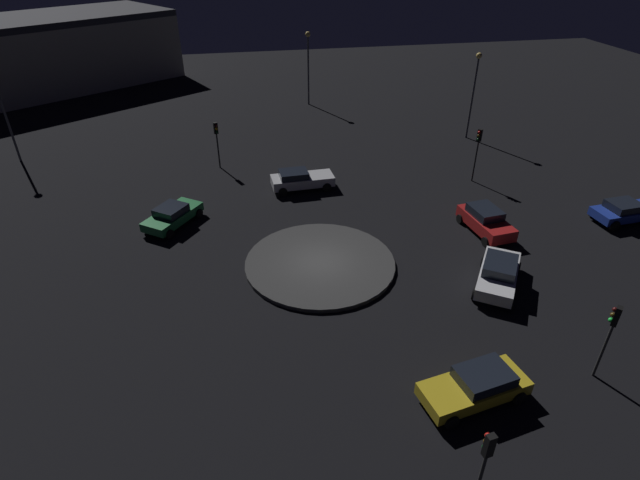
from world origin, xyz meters
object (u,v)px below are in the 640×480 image
car_white (499,273)px  traffic_light_west (485,457)px  store_building (11,58)px  traffic_light_east (217,136)px  traffic_light_southwest (611,328)px  car_yellow (476,385)px  traffic_light_southeast (478,145)px  car_red (486,220)px  car_silver (301,179)px  car_green (172,215)px  car_blue (624,211)px  streetlamp_east (308,57)px  streetlamp_southeast (475,84)px

car_white → traffic_light_west: 13.18m
traffic_light_west → store_building: (56.20, 29.51, 1.29)m
traffic_light_east → traffic_light_southwest: size_ratio=0.99×
car_yellow → traffic_light_southeast: size_ratio=1.15×
car_red → car_silver: (8.37, 10.43, -0.05)m
car_yellow → car_green: 21.35m
car_blue → car_yellow: bearing=32.1°
traffic_light_east → car_silver: bearing=29.6°
car_blue → traffic_light_southwest: size_ratio=1.10×
car_silver → car_yellow: bearing=-81.6°
car_white → store_building: size_ratio=0.13×
car_red → store_building: store_building is taller
car_green → streetlamp_east: size_ratio=0.59×
car_green → traffic_light_southeast: (2.36, -22.06, 2.22)m
car_green → traffic_light_southwest: 25.11m
car_silver → traffic_light_west: 25.06m
car_silver → streetlamp_southeast: size_ratio=0.61×
streetlamp_east → traffic_light_west: bearing=176.7°
traffic_light_east → traffic_light_southeast: (-6.30, -18.81, 0.23)m
car_silver → car_green: car_silver is taller
car_white → car_blue: size_ratio=1.14×
car_silver → traffic_light_southwest: (-20.52, -9.42, 1.95)m
car_yellow → car_green: (17.07, 12.81, -0.04)m
store_building → car_yellow: bearing=87.8°
car_red → traffic_light_east: traffic_light_east is taller
traffic_light_west → traffic_light_east: bearing=5.5°
car_red → car_blue: (-0.55, -9.51, -0.06)m
traffic_light_southeast → store_building: (32.51, 40.90, 1.05)m
traffic_light_southeast → traffic_light_southwest: size_ratio=1.08×
streetlamp_southeast → store_building: 50.50m
traffic_light_west → car_white: bearing=-39.7°
streetlamp_southeast → store_building: bearing=61.9°
car_green → traffic_light_east: 9.46m
traffic_light_southwest → traffic_light_east: bearing=-12.8°
car_blue → traffic_light_southeast: (7.69, 6.90, 2.16)m
traffic_light_east → traffic_light_southwest: (-25.58, -15.18, 0.03)m
car_green → car_red: bearing=-66.8°
car_blue → traffic_light_southeast: traffic_light_southeast is taller
car_red → streetlamp_east: bearing=-174.0°
streetlamp_southeast → streetlamp_east: bearing=44.0°
car_silver → streetlamp_southeast: 18.78m
streetlamp_east → streetlamp_southeast: size_ratio=1.00×
traffic_light_east → traffic_light_west: bearing=-5.2°
car_red → traffic_light_southwest: (-12.15, 1.01, 1.90)m
car_silver → car_blue: bearing=-26.2°
car_white → streetlamp_southeast: size_ratio=0.64×
car_white → streetlamp_southeast: bearing=-166.6°
car_red → store_building: bearing=-142.1°
traffic_light_southeast → car_blue: bearing=99.1°
car_silver → car_green: 9.71m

